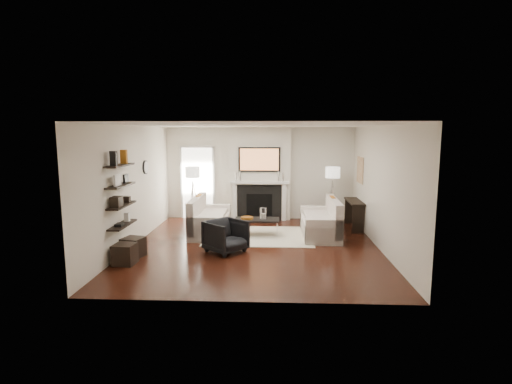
{
  "coord_description": "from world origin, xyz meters",
  "views": [
    {
      "loc": [
        0.43,
        -8.72,
        2.54
      ],
      "look_at": [
        0.0,
        0.6,
        1.15
      ],
      "focal_mm": 28.0,
      "sensor_mm": 36.0,
      "label": 1
    }
  ],
  "objects_px": {
    "lamp_right_shade": "(333,172)",
    "lamp_left_shade": "(192,172)",
    "loveseat_left_base": "(210,225)",
    "ottoman_near": "(133,247)",
    "coffee_table": "(257,220)",
    "loveseat_right_base": "(320,228)",
    "armchair": "(226,235)"
  },
  "relations": [
    {
      "from": "lamp_right_shade",
      "to": "ottoman_near",
      "type": "bearing_deg",
      "value": -144.28
    },
    {
      "from": "loveseat_left_base",
      "to": "lamp_left_shade",
      "type": "xyz_separation_m",
      "value": [
        -0.66,
        1.15,
        1.24
      ]
    },
    {
      "from": "armchair",
      "to": "lamp_right_shade",
      "type": "bearing_deg",
      "value": -2.0
    },
    {
      "from": "loveseat_left_base",
      "to": "lamp_right_shade",
      "type": "height_order",
      "value": "lamp_right_shade"
    },
    {
      "from": "loveseat_right_base",
      "to": "ottoman_near",
      "type": "xyz_separation_m",
      "value": [
        -4.04,
        -1.86,
        -0.01
      ]
    },
    {
      "from": "loveseat_right_base",
      "to": "lamp_right_shade",
      "type": "relative_size",
      "value": 4.5
    },
    {
      "from": "loveseat_right_base",
      "to": "loveseat_left_base",
      "type": "bearing_deg",
      "value": 177.5
    },
    {
      "from": "loveseat_right_base",
      "to": "coffee_table",
      "type": "height_order",
      "value": "same"
    },
    {
      "from": "coffee_table",
      "to": "armchair",
      "type": "relative_size",
      "value": 1.45
    },
    {
      "from": "coffee_table",
      "to": "lamp_left_shade",
      "type": "bearing_deg",
      "value": 145.0
    },
    {
      "from": "lamp_left_shade",
      "to": "ottoman_near",
      "type": "relative_size",
      "value": 1.0
    },
    {
      "from": "coffee_table",
      "to": "lamp_right_shade",
      "type": "height_order",
      "value": "lamp_right_shade"
    },
    {
      "from": "loveseat_right_base",
      "to": "coffee_table",
      "type": "distance_m",
      "value": 1.57
    },
    {
      "from": "loveseat_left_base",
      "to": "lamp_right_shade",
      "type": "relative_size",
      "value": 4.5
    },
    {
      "from": "armchair",
      "to": "lamp_left_shade",
      "type": "distance_m",
      "value": 3.18
    },
    {
      "from": "loveseat_right_base",
      "to": "ottoman_near",
      "type": "distance_m",
      "value": 4.44
    },
    {
      "from": "coffee_table",
      "to": "lamp_right_shade",
      "type": "bearing_deg",
      "value": 34.85
    },
    {
      "from": "armchair",
      "to": "lamp_right_shade",
      "type": "xyz_separation_m",
      "value": [
        2.65,
        2.84,
        1.07
      ]
    },
    {
      "from": "lamp_right_shade",
      "to": "ottoman_near",
      "type": "height_order",
      "value": "lamp_right_shade"
    },
    {
      "from": "ottoman_near",
      "to": "coffee_table",
      "type": "bearing_deg",
      "value": 36.42
    },
    {
      "from": "loveseat_right_base",
      "to": "armchair",
      "type": "relative_size",
      "value": 2.36
    },
    {
      "from": "lamp_left_shade",
      "to": "loveseat_left_base",
      "type": "bearing_deg",
      "value": -60.05
    },
    {
      "from": "lamp_left_shade",
      "to": "ottoman_near",
      "type": "bearing_deg",
      "value": -101.2
    },
    {
      "from": "loveseat_left_base",
      "to": "armchair",
      "type": "height_order",
      "value": "armchair"
    },
    {
      "from": "lamp_right_shade",
      "to": "lamp_left_shade",
      "type": "bearing_deg",
      "value": -178.25
    },
    {
      "from": "lamp_left_shade",
      "to": "ottoman_near",
      "type": "xyz_separation_m",
      "value": [
        -0.62,
        -3.13,
        -1.25
      ]
    },
    {
      "from": "loveseat_right_base",
      "to": "lamp_left_shade",
      "type": "bearing_deg",
      "value": 159.56
    },
    {
      "from": "loveseat_right_base",
      "to": "armchair",
      "type": "bearing_deg",
      "value": -146.31
    },
    {
      "from": "coffee_table",
      "to": "armchair",
      "type": "height_order",
      "value": "armchair"
    },
    {
      "from": "loveseat_left_base",
      "to": "lamp_left_shade",
      "type": "distance_m",
      "value": 1.82
    },
    {
      "from": "lamp_left_shade",
      "to": "lamp_right_shade",
      "type": "bearing_deg",
      "value": 1.75
    },
    {
      "from": "loveseat_left_base",
      "to": "coffee_table",
      "type": "xyz_separation_m",
      "value": [
        1.19,
        -0.15,
        0.19
      ]
    }
  ]
}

